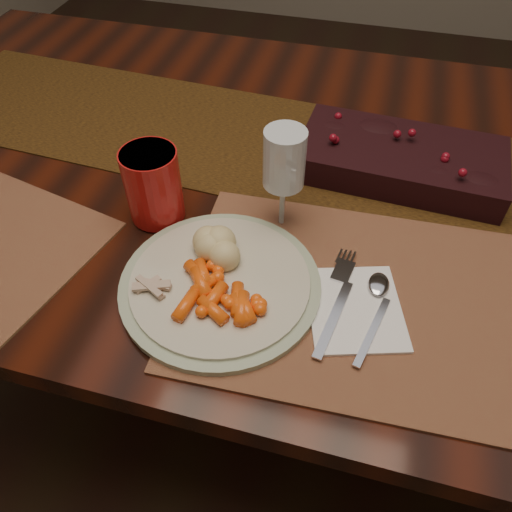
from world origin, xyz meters
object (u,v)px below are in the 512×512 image
(mashed_potatoes, at_px, (219,247))
(napkin, at_px, (355,308))
(wine_glass, at_px, (283,182))
(turkey_shreds, at_px, (149,285))
(dinner_plate, at_px, (220,283))
(baby_carrots, at_px, (221,294))
(centerpiece, at_px, (401,155))
(placemat_main, at_px, (352,297))
(red_cup, at_px, (153,185))
(dining_table, at_px, (277,293))

(mashed_potatoes, relative_size, napkin, 0.60)
(napkin, xyz_separation_m, wine_glass, (-0.14, 0.15, 0.08))
(napkin, bearing_deg, turkey_shreds, 172.88)
(dinner_plate, bearing_deg, napkin, 3.05)
(baby_carrots, xyz_separation_m, mashed_potatoes, (-0.02, 0.07, 0.01))
(centerpiece, relative_size, baby_carrots, 3.48)
(baby_carrots, bearing_deg, placemat_main, 19.77)
(centerpiece, xyz_separation_m, red_cup, (-0.37, -0.22, 0.03))
(centerpiece, relative_size, red_cup, 2.92)
(dining_table, height_order, turkey_shreds, turkey_shreds)
(centerpiece, height_order, dinner_plate, centerpiece)
(placemat_main, distance_m, dinner_plate, 0.19)
(baby_carrots, height_order, turkey_shreds, baby_carrots)
(mashed_potatoes, distance_m, wine_glass, 0.14)
(baby_carrots, bearing_deg, centerpiece, 59.84)
(mashed_potatoes, bearing_deg, dining_table, 82.44)
(dinner_plate, bearing_deg, mashed_potatoes, 107.51)
(dinner_plate, height_order, baby_carrots, baby_carrots)
(centerpiece, distance_m, turkey_shreds, 0.49)
(turkey_shreds, bearing_deg, baby_carrots, 5.45)
(turkey_shreds, bearing_deg, centerpiece, 50.13)
(baby_carrots, relative_size, mashed_potatoes, 1.16)
(wine_glass, bearing_deg, turkey_shreds, -126.44)
(dinner_plate, height_order, napkin, dinner_plate)
(dining_table, distance_m, placemat_main, 0.49)
(dinner_plate, xyz_separation_m, turkey_shreds, (-0.09, -0.04, 0.01))
(red_cup, bearing_deg, baby_carrots, -43.83)
(dinner_plate, bearing_deg, wine_glass, 70.93)
(turkey_shreds, xyz_separation_m, napkin, (0.28, 0.05, -0.02))
(dining_table, xyz_separation_m, dinner_plate, (-0.02, -0.31, 0.39))
(dining_table, distance_m, baby_carrots, 0.52)
(napkin, bearing_deg, mashed_potatoes, 154.42)
(dining_table, distance_m, red_cup, 0.51)
(centerpiece, distance_m, wine_glass, 0.26)
(dinner_plate, distance_m, wine_glass, 0.18)
(dining_table, height_order, centerpiece, centerpiece)
(dining_table, bearing_deg, wine_glass, -78.08)
(baby_carrots, distance_m, mashed_potatoes, 0.08)
(centerpiece, bearing_deg, dining_table, -170.49)
(dining_table, height_order, napkin, napkin)
(centerpiece, distance_m, dinner_plate, 0.41)
(centerpiece, height_order, turkey_shreds, centerpiece)
(dining_table, relative_size, napkin, 12.25)
(red_cup, bearing_deg, placemat_main, -14.95)
(placemat_main, bearing_deg, centerpiece, 80.22)
(dining_table, relative_size, centerpiece, 5.10)
(mashed_potatoes, distance_m, red_cup, 0.16)
(placemat_main, xyz_separation_m, red_cup, (-0.33, 0.09, 0.06))
(placemat_main, height_order, baby_carrots, baby_carrots)
(turkey_shreds, relative_size, wine_glass, 0.35)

